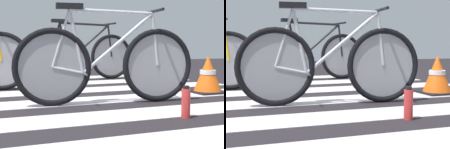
{
  "view_description": "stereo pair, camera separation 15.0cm",
  "coord_description": "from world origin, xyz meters",
  "views": [
    {
      "loc": [
        -0.48,
        -3.49,
        0.59
      ],
      "look_at": [
        0.85,
        -0.1,
        0.26
      ],
      "focal_mm": 54.83,
      "sensor_mm": 36.0,
      "label": 1
    },
    {
      "loc": [
        -0.33,
        -3.49,
        0.59
      ],
      "look_at": [
        0.85,
        -0.1,
        0.26
      ],
      "focal_mm": 54.83,
      "sensor_mm": 36.0,
      "label": 2
    }
  ],
  "objects": [
    {
      "name": "water_bottle",
      "position": [
        0.99,
        -1.29,
        0.14
      ],
      "size": [
        0.07,
        0.07,
        0.25
      ],
      "color": "red",
      "rests_on": "ground"
    },
    {
      "name": "bicycle_1_of_3",
      "position": [
        0.64,
        -0.48,
        0.41
      ],
      "size": [
        1.73,
        0.52,
        0.93
      ],
      "rotation": [
        0.0,
        0.0,
        -0.11
      ],
      "color": "black",
      "rests_on": "ground"
    },
    {
      "name": "ground",
      "position": [
        0.0,
        0.0,
        0.01
      ],
      "size": [
        18.0,
        14.0,
        0.02
      ],
      "color": "black"
    },
    {
      "name": "crosswalk_markings",
      "position": [
        0.06,
        -0.27,
        0.02
      ],
      "size": [
        5.32,
        4.96,
        0.0
      ],
      "color": "silver",
      "rests_on": "ground"
    },
    {
      "name": "traffic_cone",
      "position": [
        1.99,
        -0.23,
        0.23
      ],
      "size": [
        0.38,
        0.38,
        0.44
      ],
      "color": "black",
      "rests_on": "ground"
    },
    {
      "name": "bicycle_3_of_3",
      "position": [
        1.01,
        1.61,
        0.41
      ],
      "size": [
        1.74,
        0.52,
        0.93
      ],
      "rotation": [
        0.0,
        0.0,
        0.07
      ],
      "color": "black",
      "rests_on": "ground"
    }
  ]
}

